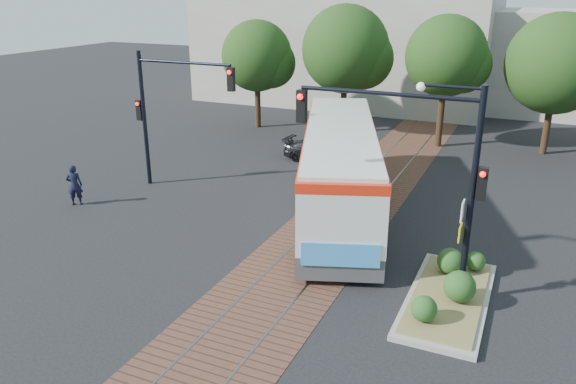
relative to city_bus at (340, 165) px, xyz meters
name	(u,v)px	position (x,y,z in m)	size (l,w,h in m)	color
ground	(307,257)	(0.46, -4.50, -1.91)	(120.00, 120.00, 0.00)	black
trackbed	(345,215)	(0.46, -0.50, -1.90)	(3.60, 40.00, 0.02)	brown
tree_row	(442,58)	(1.67, 11.92, 2.94)	(26.40, 5.60, 7.67)	#382314
warehouses	(445,54)	(-0.06, 24.25, 1.91)	(40.00, 13.00, 8.00)	#ADA899
city_bus	(340,165)	(0.00, 0.00, 0.00)	(6.85, 12.92, 3.42)	#414143
traffic_island	(450,290)	(5.28, -5.39, -1.58)	(2.20, 5.20, 1.13)	gray
signal_pole_main	(428,158)	(4.33, -5.30, 2.25)	(5.49, 0.46, 6.00)	black
signal_pole_left	(164,102)	(-7.90, -0.50, 1.96)	(4.99, 0.34, 6.00)	black
officer	(74,185)	(-10.14, -3.97, -1.05)	(0.63, 0.41, 1.72)	black
parked_car	(320,151)	(-3.12, 6.03, -1.35)	(1.57, 3.86, 1.12)	black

